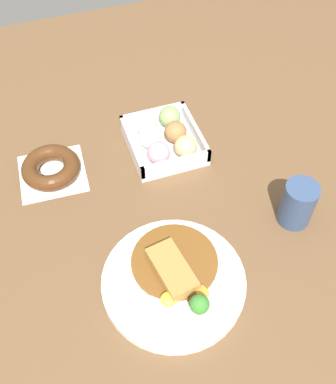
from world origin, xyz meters
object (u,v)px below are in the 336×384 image
(curry_plate, at_px, (174,280))
(chocolate_ring_donut, at_px, (51,168))
(donut_box, at_px, (164,138))
(coffee_mug, at_px, (298,204))

(curry_plate, height_order, chocolate_ring_donut, curry_plate)
(curry_plate, relative_size, donut_box, 1.50)
(chocolate_ring_donut, relative_size, coffee_mug, 1.52)
(curry_plate, distance_m, donut_box, 0.34)
(chocolate_ring_donut, height_order, coffee_mug, coffee_mug)
(curry_plate, relative_size, chocolate_ring_donut, 1.76)
(curry_plate, bearing_deg, donut_box, -15.65)
(curry_plate, bearing_deg, chocolate_ring_donut, 25.97)
(coffee_mug, bearing_deg, chocolate_ring_donut, 57.74)
(curry_plate, xyz_separation_m, coffee_mug, (0.06, -0.27, 0.03))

